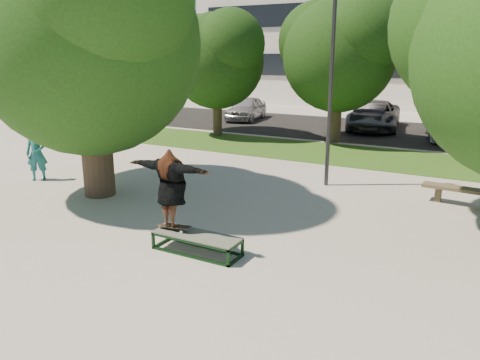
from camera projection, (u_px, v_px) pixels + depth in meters
The scene contains 15 objects.
ground at pixel (208, 233), 10.27m from camera, with size 120.00×120.00×0.00m, color gray.
grass_strip at pixel (365, 157), 17.82m from camera, with size 30.00×4.00×0.02m, color #234313.
asphalt_strip at pixel (378, 131), 23.78m from camera, with size 40.00×8.00×0.01m, color black.
tree_left at pixel (87, 29), 12.03m from camera, with size 6.96×5.95×7.12m.
bg_tree_left at pixel (216, 55), 21.71m from camera, with size 5.28×4.51×5.77m.
bg_tree_mid at pixel (338, 48), 19.92m from camera, with size 5.76×4.92×6.24m.
bg_tree_right at pixel (480, 63), 17.05m from camera, with size 5.04×4.31×5.43m.
lamppost at pixel (331, 78), 13.20m from camera, with size 0.25×0.15×6.11m.
grind_box at pixel (197, 243), 9.23m from camera, with size 1.80×0.60×0.38m.
skater_rig at pixel (171, 188), 9.23m from camera, with size 1.97×0.60×1.66m.
bystander at pixel (37, 153), 14.34m from camera, with size 0.62×0.41×1.69m, color #195D61.
car_silver_a at pixel (246, 108), 27.59m from camera, with size 1.61×4.00×1.36m, color #B4B3B8.
car_dark at pixel (370, 116), 24.01m from camera, with size 1.49×4.26×1.40m, color black.
car_grey at pixel (374, 115), 24.18m from camera, with size 2.42×5.24×1.46m, color #5F5E63.
car_silver_b at pixel (448, 125), 21.50m from camera, with size 1.80×4.43×1.29m, color #B8B8BD.
Camera 1 is at (5.27, -8.06, 3.82)m, focal length 35.00 mm.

